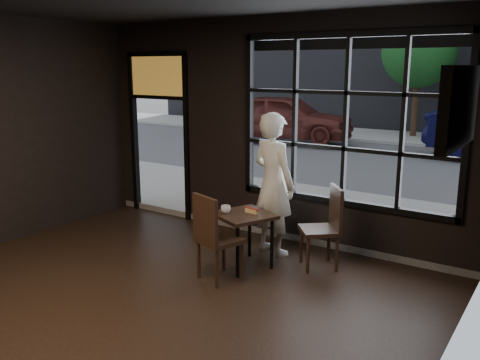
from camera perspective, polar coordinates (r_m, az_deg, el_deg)
The scene contains 13 objects.
floor at distance 5.33m, azimuth -17.72°, elevation -16.18°, with size 6.00×7.00×0.02m, color black.
wall_right at distance 3.05m, azimuth 17.91°, elevation -5.29°, with size 0.04×7.00×3.20m, color black.
window_frame at distance 6.85m, azimuth 11.77°, elevation 6.49°, with size 3.06×0.12×2.28m, color black.
stained_transom at distance 8.61m, azimuth -9.22°, elevation 11.48°, with size 1.20×0.06×0.70m, color orange.
cafe_table at distance 6.48m, azimuth 0.44°, elevation -6.74°, with size 0.65×0.65×0.71m, color black.
chair_near at distance 6.05m, azimuth -2.26°, elevation -6.41°, with size 0.46×0.46×1.06m, color black.
chair_window at distance 6.48m, azimuth 8.90°, elevation -5.31°, with size 0.45×0.45×1.05m, color black.
man at distance 6.81m, azimuth 3.76°, elevation -0.45°, with size 0.70×0.46×1.93m, color silver.
hotdog at distance 6.39m, azimuth 1.35°, elevation -3.45°, with size 0.20×0.08×0.06m, color tan, non-canonical shape.
cup at distance 6.38m, azimuth -1.60°, elevation -3.31°, with size 0.12×0.12×0.10m, color silver.
tv at distance 4.53m, azimuth 23.41°, elevation 7.54°, with size 0.13×1.13×0.66m, color black.
maroon_car at distance 16.90m, azimuth 5.10°, elevation 7.04°, with size 1.79×4.45×1.52m, color #55201B.
tree_left at distance 18.77m, azimuth 19.46°, elevation 13.47°, with size 2.49×2.49×4.25m.
Camera 1 is at (3.76, -2.81, 2.51)m, focal length 38.00 mm.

